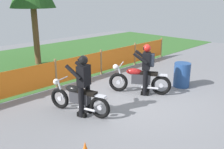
% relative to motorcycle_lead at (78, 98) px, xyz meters
% --- Properties ---
extents(ground, '(24.00, 24.00, 0.02)m').
position_rel_motorcycle_lead_xyz_m(ground, '(1.87, -0.51, -0.46)').
color(ground, gray).
extents(grass_verge, '(24.00, 7.75, 0.01)m').
position_rel_motorcycle_lead_xyz_m(grass_verge, '(1.87, 6.12, -0.45)').
color(grass_verge, '#386B2D').
rests_on(grass_verge, ground).
extents(barrier_fence, '(11.14, 0.08, 1.05)m').
position_rel_motorcycle_lead_xyz_m(barrier_fence, '(1.87, 2.25, 0.09)').
color(barrier_fence, '#997547').
rests_on(barrier_fence, ground).
extents(motorcycle_lead, '(0.79, 1.92, 0.93)m').
position_rel_motorcycle_lead_xyz_m(motorcycle_lead, '(0.00, 0.00, 0.00)').
color(motorcycle_lead, black).
rests_on(motorcycle_lead, ground).
extents(motorcycle_trailing, '(1.20, 1.86, 1.00)m').
position_rel_motorcycle_lead_xyz_m(motorcycle_trailing, '(2.40, -0.24, 0.03)').
color(motorcycle_trailing, black).
rests_on(motorcycle_trailing, ground).
extents(rider_lead, '(0.66, 0.67, 1.69)m').
position_rel_motorcycle_lead_xyz_m(rider_lead, '(0.06, -0.18, 0.47)').
color(rider_lead, black).
rests_on(rider_lead, ground).
extents(rider_trailing, '(0.71, 0.79, 1.69)m').
position_rel_motorcycle_lead_xyz_m(rider_trailing, '(2.52, -0.44, 0.50)').
color(rider_trailing, black).
rests_on(rider_trailing, ground).
extents(spare_drum, '(0.58, 0.58, 0.88)m').
position_rel_motorcycle_lead_xyz_m(spare_drum, '(4.01, -0.93, -0.01)').
color(spare_drum, navy).
rests_on(spare_drum, ground).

